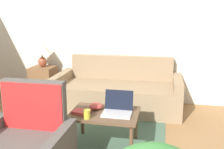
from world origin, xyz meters
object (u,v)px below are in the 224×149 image
laptop (118,109)px  book_red (81,112)px  snack_bowl (96,106)px  coffee_table (104,117)px  couch (118,93)px  cup_navy (87,114)px  table_lamp (42,50)px

laptop → book_red: laptop is taller
snack_bowl → laptop: bearing=-16.0°
coffee_table → couch: bearing=92.8°
couch → laptop: couch is taller
cup_navy → snack_bowl: 0.31m
couch → book_red: (-0.20, -1.39, 0.18)m
couch → book_red: size_ratio=8.99×
couch → cup_navy: size_ratio=20.27×
laptop → cup_navy: 0.39m
cup_navy → book_red: 0.17m
couch → coffee_table: (0.06, -1.31, 0.11)m
coffee_table → snack_bowl: size_ratio=4.70×
cup_navy → book_red: bearing=130.6°
laptop → cup_navy: size_ratio=3.35×
table_lamp → book_red: size_ratio=2.07×
table_lamp → book_red: (1.22, -1.53, -0.50)m
couch → snack_bowl: couch is taller
table_lamp → coffee_table: bearing=-44.3°
book_red → laptop: bearing=13.0°
table_lamp → couch: bearing=-5.7°
coffee_table → table_lamp: bearing=135.7°
couch → laptop: 1.33m
laptop → cup_navy: laptop is taller
table_lamp → laptop: size_ratio=1.39×
cup_navy → snack_bowl: bearing=85.0°
laptop → book_red: (-0.42, -0.10, -0.04)m
couch → coffee_table: size_ratio=2.54×
couch → cup_navy: 1.53m
table_lamp → cup_navy: 2.18m
laptop → snack_bowl: size_ratio=1.97×
snack_bowl → cup_navy: bearing=-95.0°
coffee_table → cup_navy: 0.28m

